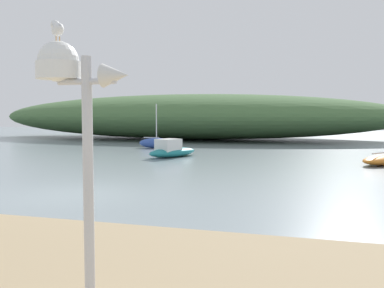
% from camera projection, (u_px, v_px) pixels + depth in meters
% --- Properties ---
extents(ground_plane, '(120.00, 120.00, 0.00)m').
position_uv_depth(ground_plane, '(77.00, 194.00, 12.86)').
color(ground_plane, gray).
extents(distant_hill, '(41.41, 15.12, 4.44)m').
position_uv_depth(distant_hill, '(189.00, 117.00, 42.69)').
color(distant_hill, '#476B3D').
rests_on(distant_hill, ground).
extents(mast_structure, '(1.13, 0.51, 3.04)m').
position_uv_depth(mast_structure, '(70.00, 88.00, 4.86)').
color(mast_structure, silver).
rests_on(mast_structure, beach_sand).
extents(seagull_on_radar, '(0.32, 0.30, 0.25)m').
position_uv_depth(seagull_on_radar, '(57.00, 29.00, 4.87)').
color(seagull_on_radar, orange).
rests_on(seagull_on_radar, mast_structure).
extents(sailboat_by_sandbar, '(2.63, 1.28, 3.19)m').
position_uv_depth(sailboat_by_sandbar, '(157.00, 143.00, 30.64)').
color(sailboat_by_sandbar, '#2D4C9E').
rests_on(sailboat_by_sandbar, ground).
extents(motorboat_inner_mooring, '(2.62, 3.74, 1.04)m').
position_uv_depth(motorboat_inner_mooring, '(172.00, 150.00, 24.21)').
color(motorboat_inner_mooring, teal).
rests_on(motorboat_inner_mooring, ground).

